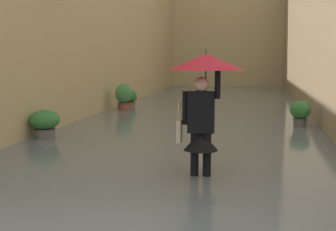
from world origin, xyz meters
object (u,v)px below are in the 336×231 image
Objects in this scene: potted_plant_near_left at (300,113)px; potted_plant_near_right at (131,98)px; person_wading at (204,89)px; potted_plant_mid_right at (124,97)px; potted_plant_far_right at (45,124)px.

potted_plant_near_right is at bearing -36.42° from potted_plant_near_left.
person_wading is 2.52× the size of potted_plant_near_left.
potted_plant_mid_right is 1.33× the size of potted_plant_far_right.
potted_plant_near_right is (-0.07, -6.72, -0.05)m from potted_plant_far_right.
person_wading reaches higher than potted_plant_near_right.
potted_plant_far_right is (0.22, 5.30, -0.12)m from potted_plant_mid_right.
potted_plant_near_right is at bearing -68.86° from person_wading.
person_wading is at bearing 145.50° from potted_plant_far_right.
potted_plant_near_right is (5.43, -4.01, -0.08)m from potted_plant_near_left.
potted_plant_far_right is at bearing 87.59° from potted_plant_mid_right.
potted_plant_near_right is at bearing -83.84° from potted_plant_mid_right.
potted_plant_mid_right is 5.88m from potted_plant_near_left.
person_wading is at bearing 111.14° from potted_plant_near_right.
potted_plant_near_left is (-5.28, 2.59, -0.09)m from potted_plant_mid_right.
potted_plant_near_left is (-5.50, -2.72, 0.02)m from potted_plant_far_right.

